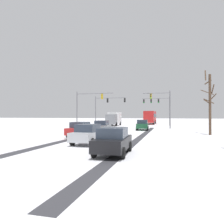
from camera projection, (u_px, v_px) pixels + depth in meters
The scene contains 15 objects.
wheel_track_left_lane at pixel (83, 136), 24.21m from camera, with size 0.94×36.32×0.01m, color #38383D.
wheel_track_right_lane at pixel (140, 138), 22.60m from camera, with size 0.77×36.32×0.01m, color #38383D.
sidewalk_kerb_right at pixel (187, 140), 19.84m from camera, with size 4.00×36.32×0.12m, color white.
traffic_signal_near_right at pixel (163, 103), 36.14m from camera, with size 4.60×0.46×6.50m.
traffic_signal_far_right at pixel (158, 104), 48.18m from camera, with size 6.08×0.50×6.50m.
traffic_signal_near_left at pixel (87, 103), 37.51m from camera, with size 6.73×0.38×6.50m.
traffic_signal_far_left at pixel (106, 104), 47.05m from camera, with size 7.04×0.40×6.50m.
car_dark_green_lead at pixel (142, 125), 34.01m from camera, with size 2.02×4.19×1.62m.
car_grey_second at pixel (102, 127), 29.04m from camera, with size 1.98×4.17×1.62m.
car_red_third at pixel (80, 129), 23.25m from camera, with size 1.99×4.18×1.62m.
car_silver_fourth at pixel (88, 134), 17.61m from camera, with size 1.98×4.17×1.62m.
car_black_fifth at pixel (113, 141), 12.96m from camera, with size 1.94×4.15×1.62m.
bus_oncoming at pixel (150, 116), 57.29m from camera, with size 2.68×11.00×3.38m.
box_truck_delivery at pixel (114, 118), 48.44m from camera, with size 2.50×7.47×3.02m.
bare_tree_sidewalk_mid at pixel (210, 102), 25.70m from camera, with size 1.85×1.86×7.88m.
Camera 1 is at (7.67, -6.13, 2.37)m, focal length 34.51 mm.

